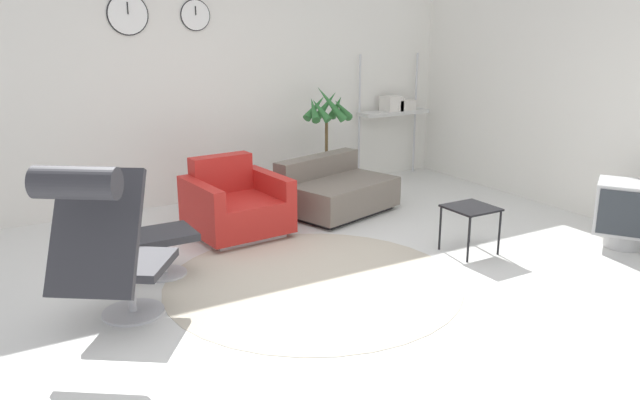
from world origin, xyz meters
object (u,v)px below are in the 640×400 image
object	(u,v)px
ottoman	(163,242)
armchair_red	(235,207)
shelf_unit	(395,108)
lounge_chair	(104,236)
crt_television	(627,212)
side_table	(471,212)
potted_plant	(327,147)
couch_low	(336,192)

from	to	relation	value
ottoman	armchair_red	world-z (taller)	armchair_red
armchair_red	shelf_unit	world-z (taller)	shelf_unit
lounge_chair	crt_television	xyz separation A→B (m)	(4.52, -0.63, -0.37)
armchair_red	side_table	world-z (taller)	armchair_red
potted_plant	lounge_chair	bearing A→B (deg)	-142.74
armchair_red	crt_television	size ratio (longest dim) A/B	1.33
lounge_chair	potted_plant	world-z (taller)	potted_plant
lounge_chair	ottoman	world-z (taller)	lounge_chair
ottoman	crt_television	xyz separation A→B (m)	(3.91, -1.51, 0.06)
side_table	shelf_unit	distance (m)	2.98
couch_low	potted_plant	bearing A→B (deg)	-129.04
couch_low	shelf_unit	bearing A→B (deg)	-163.55
lounge_chair	crt_television	bearing A→B (deg)	27.10
ottoman	couch_low	size ratio (longest dim) A/B	0.37
armchair_red	shelf_unit	distance (m)	3.09
ottoman	shelf_unit	world-z (taller)	shelf_unit
couch_low	potted_plant	world-z (taller)	potted_plant
side_table	shelf_unit	xyz separation A→B (m)	(1.16, 2.69, 0.55)
couch_low	side_table	world-z (taller)	couch_low
couch_low	shelf_unit	xyz separation A→B (m)	(1.54, 1.00, 0.71)
ottoman	potted_plant	xyz separation A→B (m)	(2.44, 1.44, 0.31)
ottoman	armchair_red	xyz separation A→B (m)	(0.93, 0.68, -0.01)
ottoman	couch_low	bearing A→B (deg)	20.55
lounge_chair	couch_low	xyz separation A→B (m)	(2.79, 1.70, -0.49)
lounge_chair	crt_television	distance (m)	4.58
armchair_red	potted_plant	size ratio (longest dim) A/B	0.69
shelf_unit	side_table	bearing A→B (deg)	-113.30
crt_television	potted_plant	world-z (taller)	potted_plant
armchair_red	couch_low	bearing A→B (deg)	-178.19
couch_low	crt_television	world-z (taller)	crt_television
couch_low	crt_television	size ratio (longest dim) A/B	1.94
lounge_chair	potted_plant	xyz separation A→B (m)	(3.06, 2.32, -0.12)
ottoman	potted_plant	size ratio (longest dim) A/B	0.37
armchair_red	shelf_unit	size ratio (longest dim) A/B	0.57
couch_low	side_table	bearing A→B (deg)	86.27
armchair_red	potted_plant	xyz separation A→B (m)	(1.51, 0.76, 0.32)
side_table	ottoman	bearing A→B (deg)	161.04
lounge_chair	ottoman	bearing A→B (deg)	90.00
lounge_chair	potted_plant	size ratio (longest dim) A/B	0.91
ottoman	shelf_unit	size ratio (longest dim) A/B	0.31
crt_television	side_table	bearing A→B (deg)	31.63
crt_television	shelf_unit	bearing A→B (deg)	-30.07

